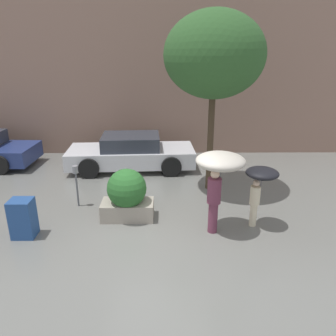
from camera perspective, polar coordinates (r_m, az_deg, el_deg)
The scene contains 9 objects.
ground_plane at distance 7.71m, azimuth -1.79°, elevation -11.47°, with size 40.00×40.00×0.00m, color slate.
building_facade at distance 13.12m, azimuth -1.34°, elevation 15.48°, with size 18.00×0.30×6.00m.
planter_box at distance 8.18m, azimuth -7.15°, elevation -4.65°, with size 1.30×0.97×1.29m.
person_adult at distance 7.29m, azimuth 8.92°, elevation -0.08°, with size 1.10×1.10×1.90m.
person_child at distance 7.82m, azimuth 15.77°, elevation -2.07°, with size 0.76×0.76×1.48m.
parked_car_near at distance 11.64m, azimuth -6.41°, elevation 2.64°, with size 4.47×2.10×1.23m.
street_tree at distance 9.36m, azimuth 8.05°, elevation 18.84°, with size 2.74×2.74×5.05m.
parking_meter at distance 8.99m, azimuth -15.74°, elevation -1.56°, with size 0.14×0.14×1.15m.
newspaper_box at distance 8.11m, azimuth -23.95°, elevation -8.00°, with size 0.50×0.44×0.90m.
Camera 1 is at (0.18, -6.58, 4.01)m, focal length 35.00 mm.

